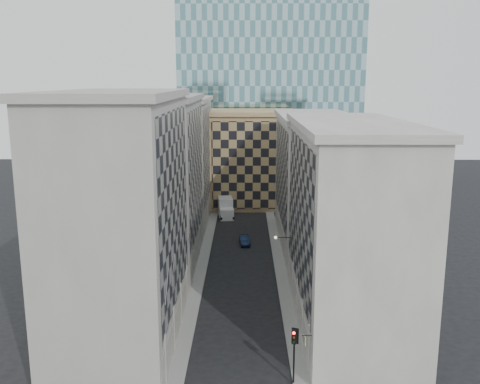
{
  "coord_description": "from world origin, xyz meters",
  "views": [
    {
      "loc": [
        0.49,
        -37.25,
        24.63
      ],
      "look_at": [
        0.04,
        13.87,
        13.88
      ],
      "focal_mm": 40.0,
      "sensor_mm": 36.0,
      "label": 1
    }
  ],
  "objects": [
    {
      "name": "bldg_left_b",
      "position": [
        -10.88,
        33.0,
        11.32
      ],
      "size": [
        10.8,
        22.8,
        22.7
      ],
      "color": "gray",
      "rests_on": "ground"
    },
    {
      "name": "bldg_left_c",
      "position": [
        -10.88,
        55.0,
        10.83
      ],
      "size": [
        10.8,
        22.8,
        21.7
      ],
      "color": "#9C968C",
      "rests_on": "ground"
    },
    {
      "name": "sidewalk_west",
      "position": [
        -5.25,
        30.0,
        0.07
      ],
      "size": [
        1.5,
        100.0,
        0.15
      ],
      "primitive_type": "cube",
      "color": "gray",
      "rests_on": "ground"
    },
    {
      "name": "dark_car",
      "position": [
        0.51,
        41.01,
        0.67
      ],
      "size": [
        1.78,
        4.16,
        1.33
      ],
      "primitive_type": "imported",
      "rotation": [
        0.0,
        0.0,
        0.09
      ],
      "color": "#101D3C",
      "rests_on": "ground"
    },
    {
      "name": "box_truck",
      "position": [
        -2.97,
        57.91,
        1.47
      ],
      "size": [
        3.24,
        6.43,
        3.39
      ],
      "rotation": [
        0.0,
        0.0,
        0.12
      ],
      "color": "silver",
      "rests_on": "ground"
    },
    {
      "name": "bldg_right_a",
      "position": [
        10.88,
        15.0,
        10.32
      ],
      "size": [
        10.8,
        26.8,
        20.7
      ],
      "color": "#A6A098",
      "rests_on": "ground"
    },
    {
      "name": "shop_sign",
      "position": [
        5.42,
        3.0,
        3.83
      ],
      "size": [
        0.83,
        0.73,
        0.81
      ],
      "rotation": [
        0.0,
        0.0,
        0.12
      ],
      "color": "black",
      "rests_on": "ground"
    },
    {
      "name": "bldg_right_b",
      "position": [
        10.89,
        42.0,
        9.85
      ],
      "size": [
        10.8,
        28.8,
        19.7
      ],
      "color": "#A6A098",
      "rests_on": "ground"
    },
    {
      "name": "flagpoles_left",
      "position": [
        -5.9,
        6.0,
        8.0
      ],
      "size": [
        0.1,
        6.33,
        2.33
      ],
      "color": "gray",
      "rests_on": "ground"
    },
    {
      "name": "church_tower",
      "position": [
        0.0,
        82.0,
        26.95
      ],
      "size": [
        7.2,
        7.2,
        51.5
      ],
      "color": "#2D2823",
      "rests_on": "ground"
    },
    {
      "name": "bldg_left_a",
      "position": [
        -10.88,
        11.0,
        11.82
      ],
      "size": [
        10.8,
        22.8,
        23.7
      ],
      "color": "#9C968C",
      "rests_on": "ground"
    },
    {
      "name": "sidewalk_east",
      "position": [
        5.25,
        30.0,
        0.07
      ],
      "size": [
        1.5,
        100.0,
        0.15
      ],
      "primitive_type": "cube",
      "color": "gray",
      "rests_on": "ground"
    },
    {
      "name": "traffic_light",
      "position": [
        4.55,
        2.73,
        3.55
      ],
      "size": [
        0.59,
        0.59,
        4.75
      ],
      "rotation": [
        0.0,
        0.0,
        -0.4
      ],
      "color": "black",
      "rests_on": "sidewalk_east"
    },
    {
      "name": "bracket_lamp",
      "position": [
        4.38,
        24.0,
        6.2
      ],
      "size": [
        1.98,
        0.36,
        0.36
      ],
      "color": "black",
      "rests_on": "ground"
    },
    {
      "name": "tan_block",
      "position": [
        2.0,
        67.9,
        9.44
      ],
      "size": [
        16.8,
        14.8,
        18.8
      ],
      "color": "#9F7F54",
      "rests_on": "ground"
    }
  ]
}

